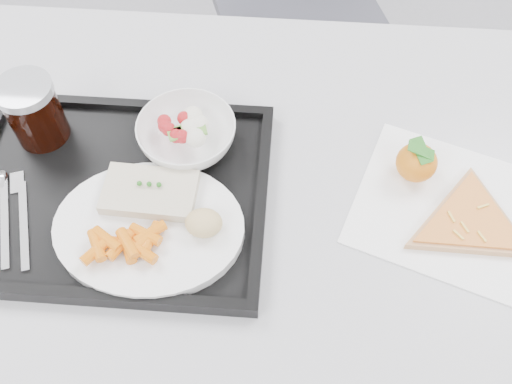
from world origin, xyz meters
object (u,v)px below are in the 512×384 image
(salad_bowl, at_px, (187,134))
(tangerine, at_px, (417,162))
(pizza_slice, at_px, (469,222))
(cola_glass, at_px, (33,110))
(tray, at_px, (117,194))
(table, at_px, (242,216))
(dinner_plate, at_px, (149,228))

(salad_bowl, bearing_deg, tangerine, -4.06)
(salad_bowl, distance_m, pizza_slice, 0.44)
(salad_bowl, relative_size, pizza_slice, 0.53)
(salad_bowl, xyz_separation_m, pizza_slice, (0.43, -0.11, -0.03))
(cola_glass, xyz_separation_m, pizza_slice, (0.66, -0.11, -0.06))
(cola_glass, bearing_deg, pizza_slice, -9.67)
(tray, distance_m, cola_glass, 0.18)
(table, xyz_separation_m, dinner_plate, (-0.12, -0.08, 0.09))
(table, height_order, tangerine, tangerine)
(table, distance_m, cola_glass, 0.36)
(table, relative_size, dinner_plate, 4.44)
(salad_bowl, bearing_deg, dinner_plate, -101.58)
(table, height_order, dinner_plate, dinner_plate)
(pizza_slice, bearing_deg, tray, 178.83)
(salad_bowl, bearing_deg, table, -40.67)
(salad_bowl, distance_m, tangerine, 0.35)
(dinner_plate, distance_m, pizza_slice, 0.46)
(salad_bowl, height_order, cola_glass, cola_glass)
(table, xyz_separation_m, salad_bowl, (-0.09, 0.08, 0.11))
(table, height_order, cola_glass, cola_glass)
(tray, bearing_deg, salad_bowl, 45.70)
(cola_glass, xyz_separation_m, tangerine, (0.58, -0.03, -0.04))
(tangerine, xyz_separation_m, pizza_slice, (0.08, -0.08, -0.02))
(tray, distance_m, pizza_slice, 0.52)
(dinner_plate, bearing_deg, salad_bowl, 78.42)
(table, xyz_separation_m, cola_glass, (-0.32, 0.08, 0.14))
(cola_glass, bearing_deg, dinner_plate, -39.36)
(table, distance_m, dinner_plate, 0.17)
(tray, xyz_separation_m, dinner_plate, (0.06, -0.06, 0.02))
(salad_bowl, xyz_separation_m, tangerine, (0.35, -0.02, -0.00))
(salad_bowl, height_order, pizza_slice, salad_bowl)
(dinner_plate, bearing_deg, cola_glass, 140.64)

